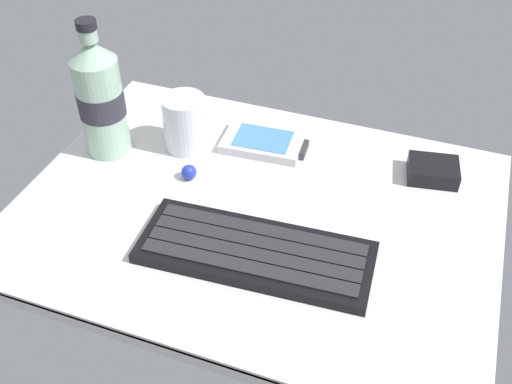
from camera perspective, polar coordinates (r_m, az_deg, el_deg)
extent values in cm
cube|color=silver|center=(82.64, 0.00, -2.09)|extent=(64.00, 48.00, 2.00)
cube|color=silver|center=(67.57, -6.99, -14.04)|extent=(64.00, 1.20, 0.80)
cube|color=black|center=(75.23, -0.05, -5.71)|extent=(29.61, 12.72, 1.40)
cube|color=#28282B|center=(76.84, 0.65, -3.56)|extent=(26.75, 3.60, 0.30)
cube|color=#28282B|center=(75.34, 0.19, -4.69)|extent=(26.75, 3.60, 0.30)
cube|color=#28282B|center=(73.89, -0.30, -5.86)|extent=(26.75, 3.60, 0.30)
cube|color=#28282B|center=(72.47, -0.80, -7.07)|extent=(26.75, 3.60, 0.30)
cube|color=silver|center=(92.47, 0.66, 4.69)|extent=(12.47, 8.36, 1.40)
cube|color=#4C8CEA|center=(92.02, 0.66, 5.06)|extent=(8.77, 6.46, 0.10)
cube|color=#333338|center=(91.31, 4.53, 4.01)|extent=(1.04, 3.84, 1.12)
cylinder|color=silver|center=(91.04, -6.71, 6.46)|extent=(6.40, 6.40, 8.50)
cylinder|color=yellow|center=(91.60, -6.66, 5.95)|extent=(5.50, 5.50, 6.12)
cylinder|color=#9EC1A8|center=(90.83, -14.27, 7.77)|extent=(6.60, 6.60, 15.00)
cone|color=#9EC1A8|center=(86.46, -15.25, 12.69)|extent=(6.60, 6.60, 2.80)
cylinder|color=#9EC1A8|center=(85.45, -15.52, 14.04)|extent=(2.51, 2.51, 1.80)
cylinder|color=black|center=(84.82, -15.70, 14.94)|extent=(2.77, 2.77, 1.20)
cylinder|color=#2D2D38|center=(90.44, -14.35, 8.17)|extent=(6.73, 6.73, 3.80)
cube|color=black|center=(89.87, 16.30, 1.94)|extent=(7.84, 6.69, 2.40)
sphere|color=#2338B2|center=(86.68, -6.33, 1.87)|extent=(2.20, 2.20, 2.20)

